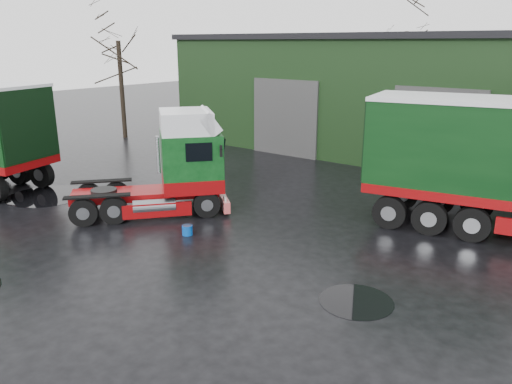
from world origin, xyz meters
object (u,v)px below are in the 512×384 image
(hero_tractor, at_px, (144,163))
(tree_back_a, at_px, (405,57))
(wash_bucket, at_px, (187,230))
(warehouse, at_px, (477,96))
(tree_left, at_px, (120,69))

(hero_tractor, height_order, tree_back_a, tree_back_a)
(wash_bucket, xyz_separation_m, tree_back_a, (-4.21, 27.59, 4.59))
(hero_tractor, distance_m, wash_bucket, 3.25)
(warehouse, xyz_separation_m, hero_tractor, (-6.50, -16.92, -1.33))
(hero_tractor, xyz_separation_m, tree_left, (-12.50, 8.92, 2.43))
(wash_bucket, height_order, tree_back_a, tree_back_a)
(hero_tractor, distance_m, tree_back_a, 27.12)
(warehouse, xyz_separation_m, tree_back_a, (-8.00, 10.00, 1.59))
(hero_tractor, xyz_separation_m, wash_bucket, (2.71, -0.66, -1.67))
(hero_tractor, height_order, tree_left, tree_left)
(warehouse, distance_m, hero_tractor, 18.18)
(warehouse, bearing_deg, tree_left, -157.17)
(wash_bucket, relative_size, tree_left, 0.04)
(wash_bucket, bearing_deg, tree_back_a, 98.67)
(hero_tractor, bearing_deg, tree_back_a, 133.27)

